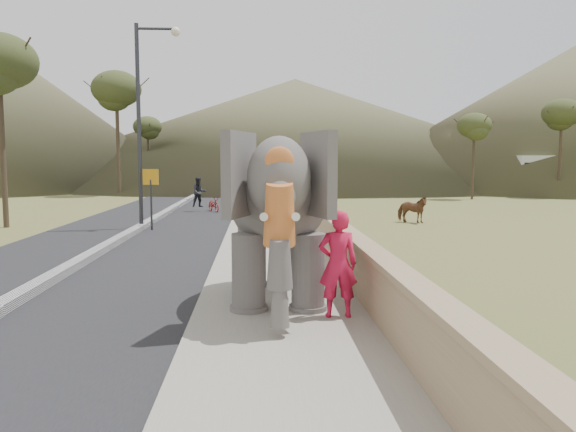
{
  "coord_description": "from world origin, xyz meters",
  "views": [
    {
      "loc": [
        -0.38,
        -9.48,
        2.76
      ],
      "look_at": [
        0.2,
        1.07,
        1.7
      ],
      "focal_mm": 35.0,
      "sensor_mm": 36.0,
      "label": 1
    }
  ],
  "objects_px": {
    "motorcyclist": "(206,198)",
    "lamppost": "(146,106)",
    "cow": "(412,210)",
    "elephant_and_man": "(279,220)"
  },
  "relations": [
    {
      "from": "elephant_and_man",
      "to": "motorcyclist",
      "type": "bearing_deg",
      "value": 99.1
    },
    {
      "from": "motorcyclist",
      "to": "lamppost",
      "type": "bearing_deg",
      "value": -102.16
    },
    {
      "from": "cow",
      "to": "elephant_and_man",
      "type": "relative_size",
      "value": 0.33
    },
    {
      "from": "elephant_and_man",
      "to": "lamppost",
      "type": "bearing_deg",
      "value": 111.38
    },
    {
      "from": "lamppost",
      "to": "motorcyclist",
      "type": "xyz_separation_m",
      "value": [
        1.6,
        7.4,
        -4.13
      ]
    },
    {
      "from": "cow",
      "to": "motorcyclist",
      "type": "height_order",
      "value": "motorcyclist"
    },
    {
      "from": "cow",
      "to": "motorcyclist",
      "type": "distance_m",
      "value": 11.11
    },
    {
      "from": "lamppost",
      "to": "elephant_and_man",
      "type": "distance_m",
      "value": 13.31
    },
    {
      "from": "cow",
      "to": "motorcyclist",
      "type": "relative_size",
      "value": 0.75
    },
    {
      "from": "cow",
      "to": "elephant_and_man",
      "type": "distance_m",
      "value": 15.1
    }
  ]
}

